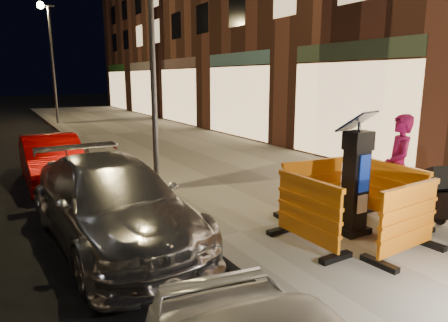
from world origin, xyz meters
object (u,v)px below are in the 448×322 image
barrier_front (408,221)px  barrier_kerbside (308,212)px  car_silver (115,241)px  barrier_bldgside (394,194)px  car_red (55,184)px  barrier_back (312,188)px  man (398,168)px  parking_kiosk (356,177)px

barrier_front → barrier_kerbside: size_ratio=1.00×
car_silver → barrier_bldgside: bearing=-27.6°
barrier_bldgside → car_red: size_ratio=0.36×
barrier_front → barrier_back: same height
car_silver → car_red: size_ratio=1.26×
car_silver → man: man is taller
barrier_bldgside → man: 0.47m
barrier_back → barrier_front: bearing=-86.1°
man → barrier_kerbside: bearing=-47.3°
barrier_back → car_silver: 3.48m
barrier_front → car_silver: bearing=134.8°
barrier_back → man: size_ratio=0.71×
car_silver → man: size_ratio=2.48×
parking_kiosk → barrier_bldgside: (0.95, 0.00, -0.40)m
barrier_front → car_silver: (-3.28, 2.86, -0.66)m
car_silver → barrier_front: bearing=-44.4°
parking_kiosk → car_silver: (-3.28, 1.91, -1.06)m
parking_kiosk → barrier_bldgside: 1.03m
parking_kiosk → barrier_back: (0.00, 0.95, -0.40)m
barrier_bldgside → man: bearing=-57.4°
car_red → car_silver: bearing=-85.8°
barrier_bldgside → car_silver: barrier_bldgside is taller
barrier_back → car_red: 6.39m
parking_kiosk → man: 1.16m
parking_kiosk → barrier_front: 1.03m
barrier_back → barrier_kerbside: (-0.95, -0.95, 0.00)m
parking_kiosk → car_red: bearing=121.4°
car_red → barrier_back: bearing=-55.7°
man → barrier_bldgside: bearing=-20.8°
barrier_kerbside → barrier_bldgside: size_ratio=1.00×
barrier_kerbside → man: 2.14m
man → barrier_front: bearing=-7.7°
barrier_bldgside → man: man is taller
barrier_bldgside → man: size_ratio=0.71×
parking_kiosk → barrier_back: 1.03m
parking_kiosk → man: (1.15, 0.12, 0.00)m
parking_kiosk → barrier_front: (0.00, -0.95, -0.40)m
barrier_front → car_red: bearing=112.9°
barrier_kerbside → man: bearing=-87.9°
barrier_back → car_silver: size_ratio=0.29×
car_red → barrier_kerbside: bearing=-67.0°
man → car_red: bearing=-102.1°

